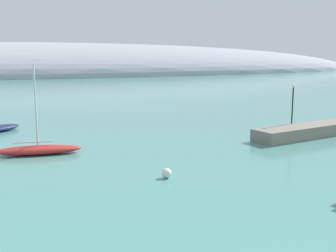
# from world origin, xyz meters

# --- Properties ---
(breakwater_rocks) EXTENTS (21.87, 8.20, 1.37)m
(breakwater_rocks) POSITION_xyz_m (22.43, 28.42, 0.69)
(breakwater_rocks) COLOR gray
(breakwater_rocks) RESTS_ON ground
(distant_ridge) EXTENTS (342.07, 88.48, 27.40)m
(distant_ridge) POSITION_xyz_m (-12.40, 186.93, 0.00)
(distant_ridge) COLOR #999EA8
(distant_ridge) RESTS_ON ground
(sailboat_red_near_shore) EXTENTS (8.24, 2.71, 8.57)m
(sailboat_red_near_shore) POSITION_xyz_m (-10.59, 28.46, 0.49)
(sailboat_red_near_shore) COLOR red
(sailboat_red_near_shore) RESTS_ON water
(mooring_buoy_white) EXTENTS (0.77, 0.77, 0.77)m
(mooring_buoy_white) POSITION_xyz_m (-1.33, 17.38, 0.39)
(mooring_buoy_white) COLOR silver
(mooring_buoy_white) RESTS_ON water
(harbor_lamp_post) EXTENTS (0.36, 0.36, 4.56)m
(harbor_lamp_post) POSITION_xyz_m (17.78, 28.99, 4.16)
(harbor_lamp_post) COLOR black
(harbor_lamp_post) RESTS_ON breakwater_rocks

